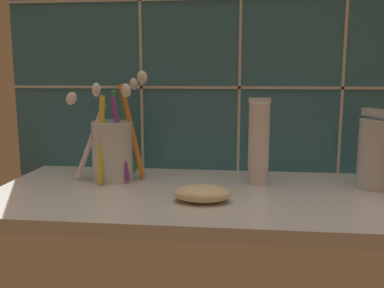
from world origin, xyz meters
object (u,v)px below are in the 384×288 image
at_px(toothpaste_tube, 259,142).
at_px(soap_bar, 202,193).
at_px(toothbrush_cup, 113,147).
at_px(sink_faucet, 378,151).

bearing_deg(toothpaste_tube, soap_bar, -127.59).
bearing_deg(toothpaste_tube, toothbrush_cup, 179.99).
bearing_deg(soap_bar, sink_faucet, 20.27).
distance_m(sink_faucet, soap_bar, 0.29).
xyz_separation_m(sink_faucet, soap_bar, (-0.27, -0.10, -0.05)).
distance_m(toothbrush_cup, soap_bar, 0.20).
xyz_separation_m(toothbrush_cup, soap_bar, (0.16, -0.11, -0.05)).
xyz_separation_m(toothpaste_tube, sink_faucet, (0.18, -0.01, -0.01)).
bearing_deg(toothpaste_tube, sink_faucet, -2.74).
height_order(toothpaste_tube, soap_bar, toothpaste_tube).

